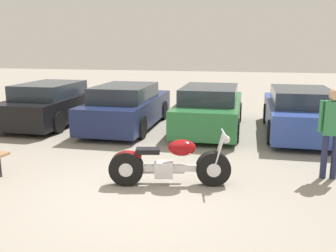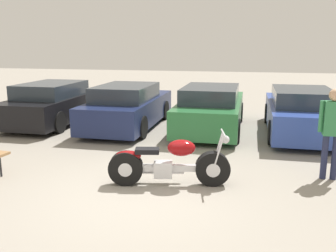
{
  "view_description": "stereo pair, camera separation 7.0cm",
  "coord_description": "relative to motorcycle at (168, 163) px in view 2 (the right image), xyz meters",
  "views": [
    {
      "loc": [
        1.78,
        -5.91,
        2.6
      ],
      "look_at": [
        0.13,
        1.85,
        0.85
      ],
      "focal_mm": 40.0,
      "sensor_mm": 36.0,
      "label": 1
    },
    {
      "loc": [
        1.85,
        -5.9,
        2.6
      ],
      "look_at": [
        0.13,
        1.85,
        0.85
      ],
      "focal_mm": 40.0,
      "sensor_mm": 36.0,
      "label": 2
    }
  ],
  "objects": [
    {
      "name": "parked_car_black",
      "position": [
        -4.9,
        4.72,
        0.23
      ],
      "size": [
        1.86,
        4.53,
        1.36
      ],
      "color": "black",
      "rests_on": "ground_plane"
    },
    {
      "name": "motorcycle",
      "position": [
        0.0,
        0.0,
        0.0
      ],
      "size": [
        2.26,
        0.83,
        1.02
      ],
      "color": "black",
      "rests_on": "ground_plane"
    },
    {
      "name": "ground_plane",
      "position": [
        -0.41,
        -0.59,
        -0.42
      ],
      "size": [
        60.0,
        60.0,
        0.0
      ],
      "primitive_type": "plane",
      "color": "gray"
    },
    {
      "name": "parked_car_blue",
      "position": [
        2.87,
        4.74,
        0.23
      ],
      "size": [
        1.86,
        4.53,
        1.36
      ],
      "color": "#2D479E",
      "rests_on": "ground_plane"
    },
    {
      "name": "parked_car_navy",
      "position": [
        -2.31,
        4.6,
        0.23
      ],
      "size": [
        1.86,
        4.53,
        1.36
      ],
      "color": "#19234C",
      "rests_on": "ground_plane"
    },
    {
      "name": "parked_car_green",
      "position": [
        0.28,
        4.78,
        0.23
      ],
      "size": [
        1.86,
        4.53,
        1.36
      ],
      "color": "#286B38",
      "rests_on": "ground_plane"
    },
    {
      "name": "person_standing",
      "position": [
        2.99,
        0.99,
        0.65
      ],
      "size": [
        0.52,
        0.24,
        1.78
      ],
      "color": "#232847",
      "rests_on": "ground_plane"
    }
  ]
}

